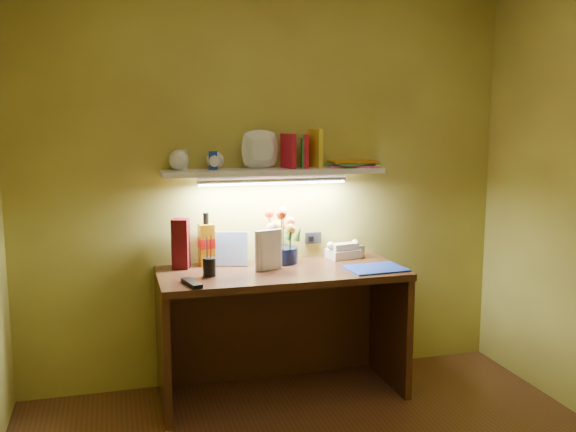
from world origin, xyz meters
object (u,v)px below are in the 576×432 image
object	(u,v)px
flower_bouquet	(282,235)
desk_clock	(358,252)
whisky_bottle	(206,239)
telephone	(343,249)
desk	(282,333)

from	to	relation	value
flower_bouquet	desk_clock	bearing A→B (deg)	0.02
flower_bouquet	whisky_bottle	world-z (taller)	flower_bouquet
flower_bouquet	telephone	xyz separation A→B (m)	(0.39, 0.02, -0.11)
desk	telephone	distance (m)	0.65
desk_clock	telephone	bearing A→B (deg)	146.43
desk	telephone	world-z (taller)	telephone
desk	desk_clock	xyz separation A→B (m)	(0.54, 0.18, 0.41)
desk_clock	whisky_bottle	xyz separation A→B (m)	(-0.93, 0.05, 0.12)
telephone	desk_clock	size ratio (longest dim) A/B	2.38
desk	telephone	xyz separation A→B (m)	(0.44, 0.20, 0.43)
desk_clock	desk	bearing A→B (deg)	176.56
telephone	desk_clock	bearing A→B (deg)	-21.42
telephone	desk_clock	world-z (taller)	telephone
telephone	desk_clock	xyz separation A→B (m)	(0.09, -0.02, -0.02)
desk_clock	whisky_bottle	bearing A→B (deg)	155.16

